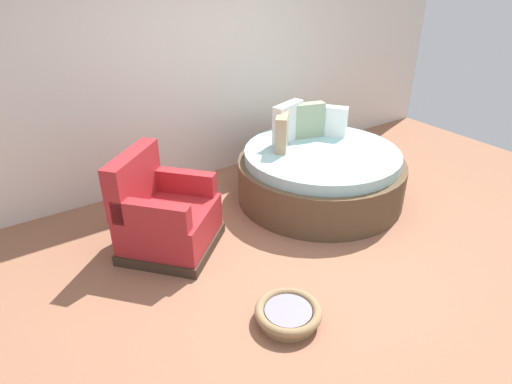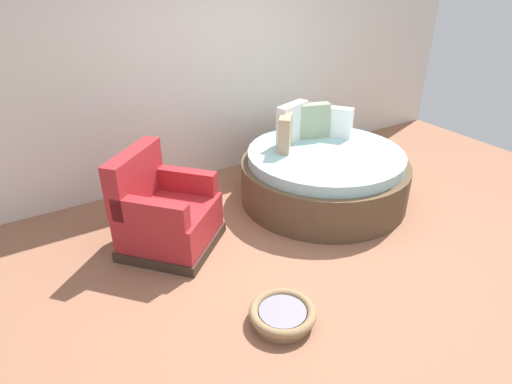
{
  "view_description": "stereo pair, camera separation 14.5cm",
  "coord_description": "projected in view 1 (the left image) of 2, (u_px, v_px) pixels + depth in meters",
  "views": [
    {
      "loc": [
        -2.25,
        -2.47,
        2.45
      ],
      "look_at": [
        -0.27,
        0.46,
        0.55
      ],
      "focal_mm": 30.84,
      "sensor_mm": 36.0,
      "label": 1
    },
    {
      "loc": [
        -2.13,
        -2.55,
        2.45
      ],
      "look_at": [
        -0.27,
        0.46,
        0.55
      ],
      "focal_mm": 30.84,
      "sensor_mm": 36.0,
      "label": 2
    }
  ],
  "objects": [
    {
      "name": "pet_basket",
      "position": [
        288.0,
        314.0,
        3.31
      ],
      "size": [
        0.51,
        0.51,
        0.13
      ],
      "color": "#8E704C",
      "rests_on": "ground_plane"
    },
    {
      "name": "red_armchair",
      "position": [
        164.0,
        217.0,
        4.05
      ],
      "size": [
        1.13,
        1.13,
        0.94
      ],
      "color": "#38281E",
      "rests_on": "ground_plane"
    },
    {
      "name": "back_wall",
      "position": [
        191.0,
        55.0,
        4.96
      ],
      "size": [
        8.0,
        0.12,
        2.94
      ],
      "primitive_type": "cube",
      "color": "silver",
      "rests_on": "ground_plane"
    },
    {
      "name": "ground_plane",
      "position": [
        308.0,
        257.0,
        4.08
      ],
      "size": [
        8.0,
        8.0,
        0.02
      ],
      "primitive_type": "cube",
      "color": "#936047"
    },
    {
      "name": "round_daybed",
      "position": [
        319.0,
        173.0,
        4.93
      ],
      "size": [
        1.85,
        1.85,
        1.03
      ],
      "color": "brown",
      "rests_on": "ground_plane"
    }
  ]
}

